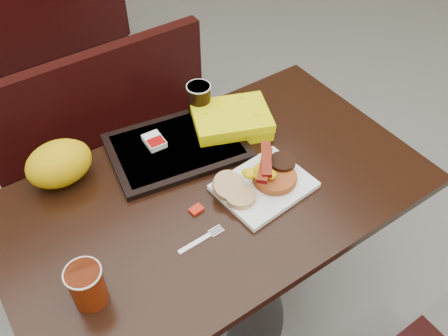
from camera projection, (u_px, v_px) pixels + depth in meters
floor at (217, 316)px, 1.88m from camera, size 6.00×7.00×0.01m
table_near at (216, 264)px, 1.62m from camera, size 1.20×0.70×0.75m
bench_near_n at (125, 149)px, 2.03m from camera, size 1.00×0.46×0.72m
bench_far_s at (31, 29)px, 2.71m from camera, size 1.00×0.46×0.72m
platter at (264, 186)px, 1.35m from camera, size 0.27×0.22×0.02m
pancake_stack at (275, 176)px, 1.35m from camera, size 0.16×0.16×0.03m
sausage_patty at (282, 162)px, 1.36m from camera, size 0.08×0.08×0.01m
scrambled_eggs at (262, 172)px, 1.31m from camera, size 0.09×0.08×0.04m
bacon_strips at (265, 164)px, 1.29m from camera, size 0.15×0.15×0.01m
muffin_bottom at (240, 197)px, 1.30m from camera, size 0.10×0.10×0.02m
muffin_top at (228, 186)px, 1.31m from camera, size 0.09×0.09×0.05m
coffee_cup_near at (87, 286)px, 1.07m from camera, size 0.08×0.08×0.11m
fork at (195, 243)px, 1.22m from camera, size 0.14×0.03×0.00m
knife at (277, 168)px, 1.40m from camera, size 0.11×0.13×0.00m
condiment_syrup at (196, 210)px, 1.29m from camera, size 0.04×0.03×0.01m
condiment_ketchup at (186, 167)px, 1.40m from camera, size 0.05×0.04×0.01m
tray at (177, 147)px, 1.46m from camera, size 0.44×0.35×0.02m
hashbrown_sleeve_left at (154, 141)px, 1.45m from camera, size 0.06×0.07×0.02m
coffee_cup_far at (199, 99)px, 1.52m from camera, size 0.08×0.08×0.10m
clamshell at (231, 121)px, 1.51m from camera, size 0.29×0.25×0.06m
paper_bag at (59, 164)px, 1.33m from camera, size 0.22×0.19×0.13m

